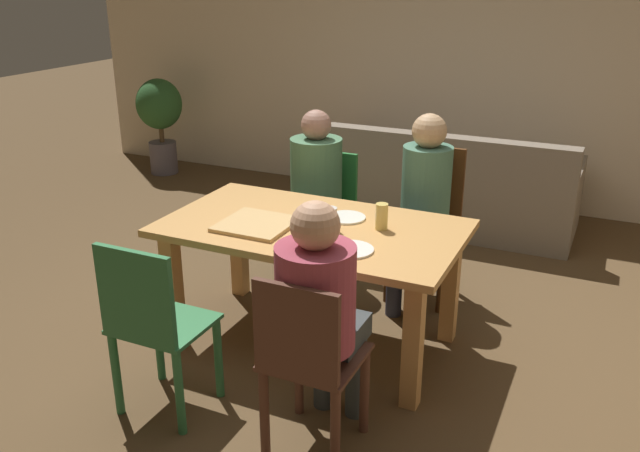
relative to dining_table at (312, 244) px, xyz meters
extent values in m
plane|color=brown|center=(0.00, 0.00, -0.62)|extent=(20.00, 20.00, 0.00)
cube|color=beige|center=(0.00, 2.98, 0.69)|extent=(7.78, 0.12, 2.62)
cube|color=tan|center=(0.00, 0.00, 0.09)|extent=(1.64, 0.94, 0.04)
cube|color=tan|center=(-0.71, -0.36, -0.27)|extent=(0.09, 0.09, 0.69)
cube|color=tan|center=(0.71, -0.36, -0.27)|extent=(0.09, 0.09, 0.69)
cube|color=tan|center=(-0.71, 0.36, -0.27)|extent=(0.09, 0.09, 0.69)
cube|color=tan|center=(0.71, 0.36, -0.27)|extent=(0.09, 0.09, 0.69)
cylinder|color=#522F22|center=(0.23, -0.64, -0.39)|extent=(0.04, 0.04, 0.45)
cylinder|color=#522F22|center=(0.57, -0.64, -0.39)|extent=(0.04, 0.04, 0.45)
cylinder|color=#522F22|center=(0.23, -0.98, -0.39)|extent=(0.04, 0.04, 0.45)
cylinder|color=#522F22|center=(0.57, -0.98, -0.39)|extent=(0.04, 0.04, 0.45)
cube|color=#522F22|center=(0.40, -0.81, -0.16)|extent=(0.40, 0.40, 0.02)
cube|color=#522F22|center=(0.40, -1.00, 0.06)|extent=(0.38, 0.03, 0.42)
cylinder|color=#3C4244|center=(0.32, -0.54, -0.38)|extent=(0.10, 0.10, 0.47)
cylinder|color=#3C4244|center=(0.49, -0.54, -0.38)|extent=(0.10, 0.10, 0.47)
cube|color=#3C4244|center=(0.40, -0.67, -0.10)|extent=(0.31, 0.29, 0.11)
cylinder|color=#9D3C4C|center=(0.40, -0.81, 0.13)|extent=(0.34, 0.34, 0.46)
sphere|color=tan|center=(0.40, -0.81, 0.46)|extent=(0.21, 0.21, 0.21)
cylinder|color=#522F14|center=(0.58, 0.65, -0.39)|extent=(0.04, 0.04, 0.45)
cylinder|color=#522F14|center=(0.23, 0.65, -0.39)|extent=(0.04, 0.04, 0.45)
cylinder|color=#522F14|center=(0.58, 0.99, -0.39)|extent=(0.04, 0.04, 0.45)
cylinder|color=#522F14|center=(0.23, 0.99, -0.39)|extent=(0.04, 0.04, 0.45)
cube|color=#522F14|center=(0.40, 0.82, -0.16)|extent=(0.41, 0.39, 0.02)
cube|color=#522F14|center=(0.40, 1.00, 0.11)|extent=(0.39, 0.03, 0.52)
cylinder|color=#31354A|center=(0.48, 0.50, -0.38)|extent=(0.10, 0.10, 0.47)
cylinder|color=#31354A|center=(0.32, 0.50, -0.38)|extent=(0.10, 0.10, 0.47)
cube|color=#31354A|center=(0.40, 0.65, -0.10)|extent=(0.28, 0.34, 0.11)
cylinder|color=#48765E|center=(0.40, 0.82, 0.15)|extent=(0.31, 0.31, 0.51)
sphere|color=tan|center=(0.40, 0.82, 0.50)|extent=(0.22, 0.22, 0.22)
cylinder|color=#277234|center=(-0.19, 0.67, -0.39)|extent=(0.05, 0.05, 0.45)
cylinder|color=#277234|center=(-0.57, 0.67, -0.39)|extent=(0.05, 0.05, 0.45)
cylinder|color=#277234|center=(-0.19, 1.06, -0.39)|extent=(0.05, 0.05, 0.45)
cylinder|color=#277234|center=(-0.57, 1.06, -0.39)|extent=(0.05, 0.05, 0.45)
cube|color=#277234|center=(-0.38, 0.86, -0.16)|extent=(0.45, 0.46, 0.02)
cube|color=#277234|center=(-0.38, 1.07, 0.04)|extent=(0.43, 0.03, 0.38)
cylinder|color=#303E39|center=(-0.29, 0.55, -0.38)|extent=(0.10, 0.10, 0.47)
cylinder|color=#303E39|center=(-0.47, 0.55, -0.38)|extent=(0.10, 0.10, 0.47)
cube|color=#303E39|center=(-0.38, 0.70, -0.10)|extent=(0.32, 0.33, 0.11)
cylinder|color=#4A7954|center=(-0.38, 0.86, 0.13)|extent=(0.35, 0.35, 0.47)
sphere|color=#A17260|center=(-0.38, 0.86, 0.46)|extent=(0.20, 0.20, 0.20)
cylinder|color=#2E7241|center=(-0.57, -0.69, -0.39)|extent=(0.04, 0.04, 0.45)
cylinder|color=#2E7241|center=(-0.20, -0.69, -0.39)|extent=(0.04, 0.04, 0.45)
cylinder|color=#2E7241|center=(-0.57, -1.02, -0.39)|extent=(0.04, 0.04, 0.45)
cylinder|color=#2E7241|center=(-0.20, -1.02, -0.39)|extent=(0.04, 0.04, 0.45)
cube|color=#2E7241|center=(-0.38, -0.85, -0.16)|extent=(0.43, 0.39, 0.02)
cube|color=#2E7241|center=(-0.38, -1.03, 0.07)|extent=(0.41, 0.03, 0.44)
cube|color=tan|center=(-0.27, -0.14, 0.12)|extent=(0.38, 0.38, 0.02)
cylinder|color=white|center=(0.33, -0.25, 0.12)|extent=(0.23, 0.23, 0.01)
cylinder|color=white|center=(0.13, 0.17, 0.12)|extent=(0.22, 0.22, 0.01)
cylinder|color=silver|center=(0.12, -0.04, 0.18)|extent=(0.08, 0.08, 0.13)
cylinder|color=#DDC05F|center=(0.37, 0.10, 0.18)|extent=(0.07, 0.07, 0.14)
cube|color=gray|center=(0.15, 2.27, -0.40)|extent=(2.17, 0.87, 0.43)
cube|color=gray|center=(0.15, 1.91, 0.02)|extent=(2.17, 0.16, 0.41)
cube|color=gray|center=(-0.83, 2.27, -0.10)|extent=(0.20, 0.83, 0.18)
cube|color=gray|center=(1.14, 2.27, -0.10)|extent=(0.20, 0.83, 0.18)
cylinder|color=#5E5660|center=(-2.93, 2.46, -0.45)|extent=(0.29, 0.29, 0.34)
cylinder|color=brown|center=(-2.93, 2.46, -0.18)|extent=(0.05, 0.05, 0.21)
ellipsoid|color=#2D5E2D|center=(-2.93, 2.46, 0.12)|extent=(0.47, 0.47, 0.52)
camera|label=1|loc=(1.48, -3.10, 1.44)|focal=37.62mm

